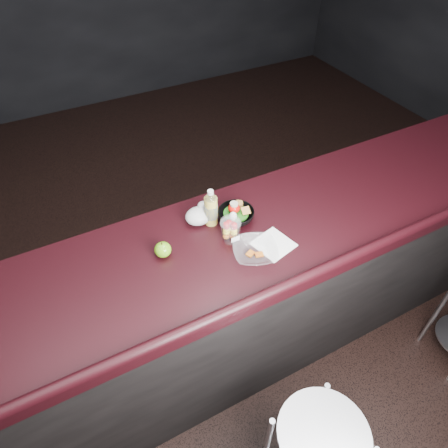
{
  "coord_description": "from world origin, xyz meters",
  "views": [
    {
      "loc": [
        -0.54,
        -0.82,
        2.36
      ],
      "look_at": [
        0.06,
        0.33,
        1.1
      ],
      "focal_mm": 32.0,
      "sensor_mm": 36.0,
      "label": 1
    }
  ],
  "objects": [
    {
      "name": "ground",
      "position": [
        0.0,
        0.0,
        0.0
      ],
      "size": [
        8.0,
        8.0,
        0.0
      ],
      "primitive_type": "plane",
      "color": "black",
      "rests_on": "ground"
    },
    {
      "name": "snack_bowl",
      "position": [
        0.17,
        0.41,
        1.05
      ],
      "size": [
        0.22,
        0.22,
        0.1
      ],
      "rotation": [
        0.0,
        0.0,
        -0.34
      ],
      "color": "black",
      "rests_on": "counter"
    },
    {
      "name": "counter",
      "position": [
        0.0,
        0.3,
        0.51
      ],
      "size": [
        4.06,
        0.71,
        1.02
      ],
      "color": "black",
      "rests_on": "ground"
    },
    {
      "name": "room_shell",
      "position": [
        0.0,
        0.0,
        1.83
      ],
      "size": [
        8.0,
        8.0,
        8.0
      ],
      "color": "black",
      "rests_on": "ground"
    },
    {
      "name": "plastic_bag",
      "position": [
        0.01,
        0.48,
        1.06
      ],
      "size": [
        0.13,
        0.11,
        0.1
      ],
      "color": "silver",
      "rests_on": "counter"
    },
    {
      "name": "green_apple",
      "position": [
        -0.23,
        0.35,
        1.05
      ],
      "size": [
        0.08,
        0.08,
        0.08
      ],
      "color": "#3C880F",
      "rests_on": "counter"
    },
    {
      "name": "lemonade_bottle",
      "position": [
        0.05,
        0.44,
        1.1
      ],
      "size": [
        0.07,
        0.07,
        0.2
      ],
      "color": "yellow",
      "rests_on": "counter"
    },
    {
      "name": "fruit_cup",
      "position": [
        0.08,
        0.3,
        1.09
      ],
      "size": [
        0.1,
        0.1,
        0.14
      ],
      "color": "white",
      "rests_on": "counter"
    },
    {
      "name": "takeout_bowl",
      "position": [
        0.13,
        0.16,
        1.04
      ],
      "size": [
        0.26,
        0.26,
        0.05
      ],
      "rotation": [
        0.0,
        0.0,
        -0.37
      ],
      "color": "silver",
      "rests_on": "counter"
    },
    {
      "name": "paper_napkin",
      "position": [
        0.24,
        0.18,
        1.02
      ],
      "size": [
        0.19,
        0.19,
        0.0
      ],
      "primitive_type": "cube",
      "rotation": [
        0.0,
        0.0,
        0.24
      ],
      "color": "white",
      "rests_on": "counter"
    }
  ]
}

